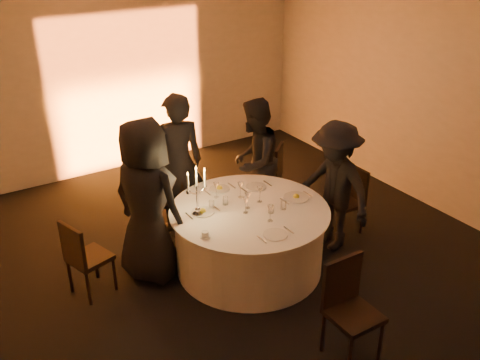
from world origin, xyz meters
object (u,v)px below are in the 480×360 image
banquet_table (249,239)px  chair_right (350,197)px  guest_right (334,187)px  guest_back_right (254,161)px  chair_front (348,303)px  candelabra (197,198)px  guest_back_left (178,164)px  coffee_cup (205,235)px  chair_back_right (271,172)px  chair_left (83,255)px  chair_back_left (169,194)px  guest_left (147,202)px

banquet_table → chair_right: bearing=0.6°
guest_right → banquet_table: bearing=-104.6°
chair_right → guest_back_right: (-0.87, 0.91, 0.36)m
chair_front → candelabra: bearing=107.7°
guest_back_left → candelabra: (-0.28, -1.05, 0.06)m
coffee_cup → guest_back_left: bearing=73.9°
coffee_cup → chair_right: bearing=6.7°
chair_back_right → chair_front: (-1.06, -2.71, 0.03)m
chair_left → chair_back_left: 1.59m
chair_right → candelabra: 2.16m
coffee_cup → chair_front: bearing=-62.4°
guest_right → chair_front: bearing=-43.9°
chair_back_right → chair_back_left: bearing=-49.4°
chair_left → guest_left: bearing=-110.3°
banquet_table → candelabra: 0.83m
banquet_table → chair_back_right: bearing=45.6°
guest_back_left → coffee_cup: guest_back_left is taller
guest_back_left → coffee_cup: 1.56m
chair_back_left → guest_left: guest_left is taller
coffee_cup → candelabra: (0.15, 0.44, 0.18)m
banquet_table → chair_right: (1.55, 0.02, 0.10)m
guest_right → candelabra: bearing=-108.9°
guest_left → guest_back_left: 1.08m
chair_left → chair_back_left: bearing=-77.5°
chair_left → banquet_table: bearing=-123.4°
banquet_table → coffee_cup: size_ratio=16.36×
guest_left → chair_right: bearing=-124.7°
chair_back_left → guest_right: bearing=151.2°
guest_left → banquet_table: bearing=-139.5°
guest_left → coffee_cup: (0.32, -0.71, -0.14)m
chair_right → guest_right: size_ratio=0.53×
chair_back_left → candelabra: candelabra is taller
chair_left → guest_back_left: (1.49, 0.74, 0.42)m
chair_right → guest_right: bearing=-69.3°
chair_back_right → guest_right: 1.27m
guest_right → coffee_cup: 1.81m
chair_back_left → chair_front: bearing=112.8°
banquet_table → guest_right: bearing=-7.3°
chair_front → coffee_cup: (-0.71, 1.37, 0.25)m
chair_back_right → guest_right: (0.04, -1.24, 0.30)m
chair_left → guest_left: (0.74, -0.04, 0.44)m
chair_back_right → guest_back_right: 0.53m
chair_left → guest_right: guest_right is taller
chair_right → candelabra: size_ratio=1.47×
chair_left → guest_back_right: size_ratio=0.53×
guest_left → guest_back_right: bearing=-99.6°
chair_back_left → guest_back_left: 0.44m
banquet_table → chair_left: (-1.76, 0.51, 0.12)m
chair_right → guest_back_left: guest_back_left is taller
chair_left → chair_back_right: (2.83, 0.59, 0.02)m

